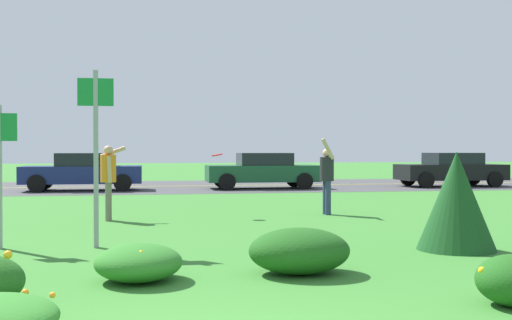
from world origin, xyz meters
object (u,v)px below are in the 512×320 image
at_px(car_black_leftmost, 451,169).
at_px(car_dark_green_center_left, 263,170).
at_px(sign_post_by_roadside, 96,141).
at_px(car_navy_center_right, 83,171).
at_px(person_catcher_dark_shirt, 327,175).
at_px(person_thrower_orange_shirt, 109,176).
at_px(frisbee_red, 217,155).

distance_m(car_black_leftmost, car_dark_green_center_left, 8.26).
bearing_deg(car_dark_green_center_left, car_black_leftmost, 0.00).
bearing_deg(sign_post_by_roadside, car_navy_center_right, 96.34).
relative_size(sign_post_by_roadside, person_catcher_dark_shirt, 1.53).
bearing_deg(person_thrower_orange_shirt, frisbee_red, 9.29).
bearing_deg(car_dark_green_center_left, person_thrower_orange_shirt, -117.36).
bearing_deg(car_black_leftmost, car_navy_center_right, 180.00).
height_order(sign_post_by_roadside, frisbee_red, sign_post_by_roadside).
height_order(person_thrower_orange_shirt, car_navy_center_right, person_thrower_orange_shirt).
relative_size(sign_post_by_roadside, car_dark_green_center_left, 0.63).
xyz_separation_m(car_dark_green_center_left, car_navy_center_right, (-7.07, 0.00, 0.00)).
xyz_separation_m(car_black_leftmost, car_dark_green_center_left, (-8.26, 0.00, 0.00)).
distance_m(sign_post_by_roadside, car_dark_green_center_left, 15.48).
xyz_separation_m(person_thrower_orange_shirt, frisbee_red, (2.46, 0.40, 0.45)).
distance_m(frisbee_red, car_dark_green_center_left, 10.67).
bearing_deg(car_dark_green_center_left, car_navy_center_right, 180.00).
distance_m(person_catcher_dark_shirt, car_dark_green_center_left, 10.23).
xyz_separation_m(person_catcher_dark_shirt, car_navy_center_right, (-6.71, 10.22, -0.22)).
relative_size(sign_post_by_roadside, person_thrower_orange_shirt, 1.70).
bearing_deg(person_catcher_dark_shirt, sign_post_by_roadside, -140.31).
height_order(frisbee_red, car_dark_green_center_left, frisbee_red).
xyz_separation_m(person_thrower_orange_shirt, car_dark_green_center_left, (5.49, 10.61, -0.26)).
bearing_deg(car_navy_center_right, person_catcher_dark_shirt, -56.73).
relative_size(sign_post_by_roadside, car_navy_center_right, 0.63).
bearing_deg(car_navy_center_right, sign_post_by_roadside, -83.66).
bearing_deg(person_catcher_dark_shirt, car_dark_green_center_left, 87.98).
relative_size(person_catcher_dark_shirt, car_dark_green_center_left, 0.41).
relative_size(person_thrower_orange_shirt, person_catcher_dark_shirt, 0.90).
distance_m(person_catcher_dark_shirt, car_black_leftmost, 13.37).
height_order(sign_post_by_roadside, car_dark_green_center_left, sign_post_by_roadside).
xyz_separation_m(person_catcher_dark_shirt, car_dark_green_center_left, (0.36, 10.22, -0.22)).
bearing_deg(person_thrower_orange_shirt, sign_post_by_roadside, -89.56).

